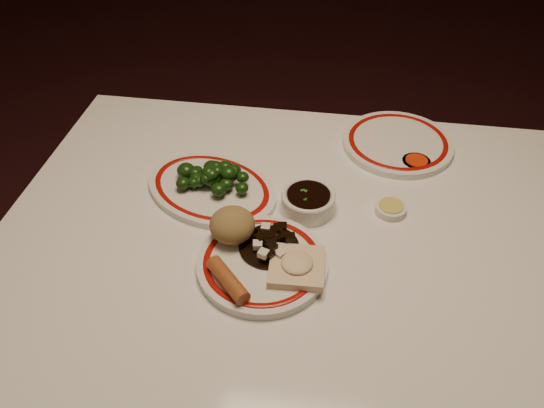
{
  "coord_description": "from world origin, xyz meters",
  "views": [
    {
      "loc": [
        0.06,
        -0.73,
        1.49
      ],
      "look_at": [
        -0.06,
        0.03,
        0.8
      ],
      "focal_mm": 35.0,
      "sensor_mm": 36.0,
      "label": 1
    }
  ],
  "objects": [
    {
      "name": "dining_table",
      "position": [
        0.0,
        0.0,
        0.66
      ],
      "size": [
        1.2,
        0.9,
        0.75
      ],
      "color": "white",
      "rests_on": "ground"
    },
    {
      "name": "main_plate",
      "position": [
        -0.06,
        -0.09,
        0.76
      ],
      "size": [
        0.3,
        0.3,
        0.02
      ],
      "color": "silver",
      "rests_on": "dining_table"
    },
    {
      "name": "rice_mound",
      "position": [
        -0.12,
        -0.04,
        0.8
      ],
      "size": [
        0.09,
        0.09,
        0.06
      ],
      "primitive_type": "ellipsoid",
      "color": "olive",
      "rests_on": "main_plate"
    },
    {
      "name": "spring_roll",
      "position": [
        -0.11,
        -0.16,
        0.78
      ],
      "size": [
        0.09,
        0.09,
        0.03
      ],
      "primitive_type": "cylinder",
      "rotation": [
        1.57,
        0.0,
        0.75
      ],
      "color": "#9D5426",
      "rests_on": "main_plate"
    },
    {
      "name": "fried_wonton",
      "position": [
        0.01,
        -0.11,
        0.78
      ],
      "size": [
        0.1,
        0.1,
        0.03
      ],
      "color": "beige",
      "rests_on": "main_plate"
    },
    {
      "name": "stirfry_heap",
      "position": [
        -0.05,
        -0.05,
        0.78
      ],
      "size": [
        0.11,
        0.11,
        0.03
      ],
      "color": "black",
      "rests_on": "main_plate"
    },
    {
      "name": "broccoli_plate",
      "position": [
        -0.2,
        0.1,
        0.76
      ],
      "size": [
        0.36,
        0.34,
        0.02
      ],
      "color": "silver",
      "rests_on": "dining_table"
    },
    {
      "name": "broccoli_pile",
      "position": [
        -0.2,
        0.11,
        0.79
      ],
      "size": [
        0.16,
        0.1,
        0.05
      ],
      "color": "#23471C",
      "rests_on": "broccoli_plate"
    },
    {
      "name": "soy_bowl",
      "position": [
        0.01,
        0.08,
        0.77
      ],
      "size": [
        0.11,
        0.11,
        0.04
      ],
      "color": "silver",
      "rests_on": "dining_table"
    },
    {
      "name": "sweet_sour_dish",
      "position": [
        0.24,
        0.26,
        0.76
      ],
      "size": [
        0.06,
        0.06,
        0.02
      ],
      "color": "silver",
      "rests_on": "dining_table"
    },
    {
      "name": "mustard_dish",
      "position": [
        0.18,
        0.09,
        0.76
      ],
      "size": [
        0.06,
        0.06,
        0.02
      ],
      "color": "silver",
      "rests_on": "dining_table"
    },
    {
      "name": "far_plate",
      "position": [
        0.2,
        0.33,
        0.76
      ],
      "size": [
        0.33,
        0.33,
        0.02
      ],
      "color": "silver",
      "rests_on": "dining_table"
    }
  ]
}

